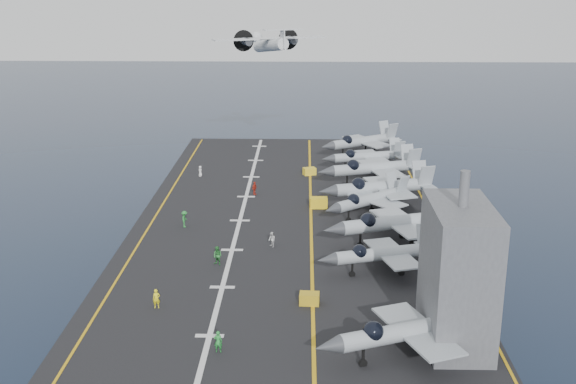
{
  "coord_description": "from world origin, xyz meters",
  "views": [
    {
      "loc": [
        2.12,
        -85.76,
        40.78
      ],
      "look_at": [
        0.0,
        4.0,
        13.0
      ],
      "focal_mm": 45.0,
      "sensor_mm": 36.0,
      "label": 1
    }
  ],
  "objects_px": {
    "tow_cart_a": "(309,299)",
    "island_superstructure": "(459,258)",
    "fighter_jet_0": "(408,329)",
    "transport_plane": "(270,45)"
  },
  "relations": [
    {
      "from": "fighter_jet_0",
      "to": "island_superstructure",
      "type": "bearing_deg",
      "value": 35.56
    },
    {
      "from": "island_superstructure",
      "to": "transport_plane",
      "type": "distance_m",
      "value": 91.2
    },
    {
      "from": "tow_cart_a",
      "to": "transport_plane",
      "type": "xyz_separation_m",
      "value": [
        -7.45,
        82.15,
        15.44
      ]
    },
    {
      "from": "tow_cart_a",
      "to": "fighter_jet_0",
      "type": "bearing_deg",
      "value": -50.29
    },
    {
      "from": "island_superstructure",
      "to": "fighter_jet_0",
      "type": "height_order",
      "value": "island_superstructure"
    },
    {
      "from": "fighter_jet_0",
      "to": "tow_cart_a",
      "type": "xyz_separation_m",
      "value": [
        -7.96,
        9.59,
        -1.95
      ]
    },
    {
      "from": "fighter_jet_0",
      "to": "transport_plane",
      "type": "distance_m",
      "value": 94.0
    },
    {
      "from": "tow_cart_a",
      "to": "island_superstructure",
      "type": "bearing_deg",
      "value": -27.7
    },
    {
      "from": "island_superstructure",
      "to": "fighter_jet_0",
      "type": "relative_size",
      "value": 0.88
    },
    {
      "from": "fighter_jet_0",
      "to": "tow_cart_a",
      "type": "relative_size",
      "value": 8.8
    }
  ]
}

